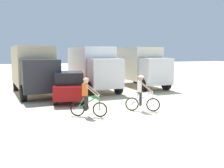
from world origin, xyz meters
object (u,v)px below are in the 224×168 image
sedan_parked (69,86)px  cyclist_orange_shirt (87,98)px  box_truck_avon_van (92,66)px  box_truck_tan_camper (33,67)px  box_truck_cream_rv (138,65)px  cyclist_cowboy_hat (141,94)px

sedan_parked → cyclist_orange_shirt: size_ratio=2.44×
box_truck_avon_van → sedan_parked: (-2.60, -3.94, -0.99)m
box_truck_tan_camper → cyclist_orange_shirt: 7.95m
box_truck_tan_camper → box_truck_avon_van: (4.46, 0.46, 0.00)m
box_truck_tan_camper → box_truck_cream_rv: 8.76m
cyclist_orange_shirt → box_truck_tan_camper: bearing=103.7°
box_truck_cream_rv → sedan_parked: (-6.84, -4.47, -0.99)m
box_truck_avon_van → box_truck_cream_rv: 4.27m
box_truck_tan_camper → box_truck_cream_rv: same height
sedan_parked → cyclist_orange_shirt: cyclist_orange_shirt is taller
box_truck_avon_van → cyclist_orange_shirt: (-2.59, -8.12, -1.03)m
cyclist_cowboy_hat → box_truck_avon_van: bearing=91.6°
box_truck_cream_rv → cyclist_cowboy_hat: bearing=-115.2°
sedan_parked → box_truck_tan_camper: bearing=118.1°
box_truck_avon_van → box_truck_cream_rv: bearing=7.1°
sedan_parked → box_truck_cream_rv: bearing=33.2°
box_truck_tan_camper → sedan_parked: box_truck_tan_camper is taller
sedan_parked → cyclist_cowboy_hat: cyclist_cowboy_hat is taller
box_truck_tan_camper → cyclist_orange_shirt: (1.87, -7.66, -1.03)m
sedan_parked → cyclist_cowboy_hat: size_ratio=2.44×
sedan_parked → cyclist_cowboy_hat: 4.94m
box_truck_cream_rv → cyclist_cowboy_hat: 9.48m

